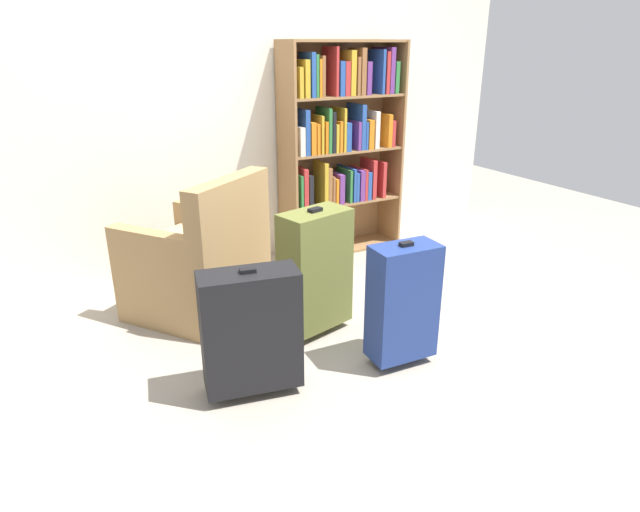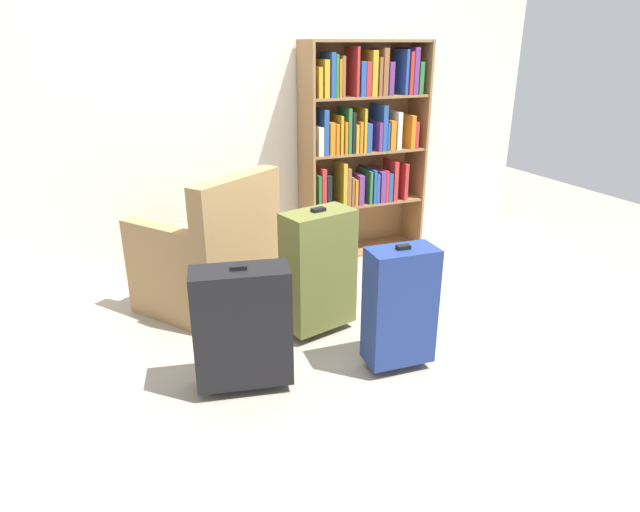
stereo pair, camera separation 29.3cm
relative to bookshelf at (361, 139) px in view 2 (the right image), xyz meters
name	(u,v)px [view 2 (the right image)]	position (x,y,z in m)	size (l,w,h in m)	color
ground_plane	(359,358)	(-0.76, -1.52, -0.93)	(8.35, 8.35, 0.00)	#9E9384
back_wall	(257,90)	(-0.76, 0.23, 0.37)	(4.77, 0.10, 2.60)	silver
bookshelf	(361,139)	(0.00, 0.00, 0.00)	(0.98, 0.33, 1.65)	olive
armchair	(211,261)	(-1.35, -0.57, -0.61)	(0.98, 0.98, 0.90)	#9E7A4C
mug	(286,288)	(-0.85, -0.60, -0.88)	(0.12, 0.08, 0.10)	white
suitcase_navy_blue	(400,306)	(-0.61, -1.67, -0.56)	(0.36, 0.21, 0.69)	navy
suitcase_black	(242,326)	(-1.40, -1.54, -0.58)	(0.50, 0.29, 0.67)	black
suitcase_olive	(318,270)	(-0.84, -1.15, -0.53)	(0.45, 0.31, 0.77)	brown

